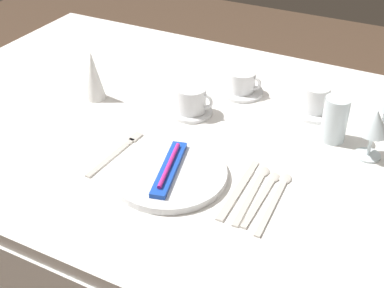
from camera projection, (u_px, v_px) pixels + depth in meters
dining_table at (210, 156)px, 1.41m from camera, size 1.80×1.11×0.74m
dinner_plate at (169, 174)px, 1.20m from camera, size 0.27×0.27×0.02m
toothbrush_package at (169, 168)px, 1.19m from camera, size 0.09×0.21×0.02m
fork_outer at (118, 152)px, 1.28m from camera, size 0.03×0.22×0.00m
dinner_knife at (238, 190)px, 1.16m from camera, size 0.02×0.23×0.00m
spoon_soup at (255, 188)px, 1.17m from camera, size 0.03×0.22×0.01m
spoon_dessert at (265, 192)px, 1.15m from camera, size 0.03×0.21×0.01m
spoon_tea at (277, 196)px, 1.14m from camera, size 0.03×0.23×0.01m
saucer_left at (191, 112)px, 1.44m from camera, size 0.12×0.12×0.01m
coffee_cup_left at (192, 99)px, 1.42m from camera, size 0.11×0.08×0.07m
saucer_right at (313, 111)px, 1.44m from camera, size 0.13×0.13×0.01m
coffee_cup_right at (316, 98)px, 1.42m from camera, size 0.10×0.08×0.07m
saucer_far at (241, 92)px, 1.54m from camera, size 0.13×0.13×0.01m
coffee_cup_far at (242, 81)px, 1.52m from camera, size 0.10×0.08×0.06m
wine_glass_centre at (375, 125)px, 1.22m from camera, size 0.07×0.07×0.13m
drink_tumbler at (335, 119)px, 1.30m from camera, size 0.06×0.06×0.12m
napkin_folded at (93, 76)px, 1.47m from camera, size 0.06×0.06×0.15m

